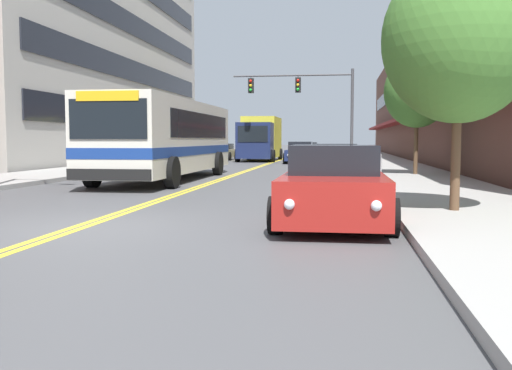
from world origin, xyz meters
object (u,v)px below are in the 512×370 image
(car_silver_parked_left_near, at_px, (193,155))
(car_red_parked_right_foreground, at_px, (334,188))
(car_navy_moving_lead, at_px, (300,153))
(box_truck, at_px, (260,138))
(street_tree_right_mid, at_px, (417,92))
(car_black_parked_right_mid, at_px, (335,163))
(street_tree_right_near, at_px, (459,39))
(traffic_signal_mast, at_px, (308,96))
(city_bus, at_px, (168,136))
(fire_hydrant, at_px, (379,164))
(car_dark_grey_moving_second, at_px, (302,149))
(car_white_moving_third, at_px, (308,150))
(car_beige_parked_left_mid, at_px, (221,152))

(car_silver_parked_left_near, distance_m, car_red_parked_right_foreground, 25.00)
(car_navy_moving_lead, bearing_deg, car_red_parked_right_foreground, -84.85)
(box_truck, xyz_separation_m, street_tree_right_mid, (8.66, -17.52, 1.77))
(car_navy_moving_lead, height_order, street_tree_right_mid, street_tree_right_mid)
(car_black_parked_right_mid, xyz_separation_m, street_tree_right_near, (2.39, -10.56, 2.78))
(street_tree_right_near, height_order, street_tree_right_mid, street_tree_right_near)
(car_silver_parked_left_near, xyz_separation_m, car_black_parked_right_mid, (8.63, -11.80, 0.03))
(car_navy_moving_lead, relative_size, traffic_signal_mast, 0.58)
(box_truck, distance_m, street_tree_right_mid, 19.63)
(car_black_parked_right_mid, relative_size, box_truck, 0.60)
(street_tree_right_mid, bearing_deg, car_black_parked_right_mid, -157.27)
(city_bus, distance_m, car_red_parked_right_foreground, 12.34)
(car_navy_moving_lead, relative_size, street_tree_right_mid, 0.93)
(car_silver_parked_left_near, xyz_separation_m, car_red_parked_right_foreground, (8.72, -23.43, 0.04))
(street_tree_right_mid, bearing_deg, fire_hydrant, -144.33)
(car_dark_grey_moving_second, bearing_deg, car_white_moving_third, -83.03)
(traffic_signal_mast, bearing_deg, street_tree_right_mid, -68.41)
(car_navy_moving_lead, relative_size, car_white_moving_third, 0.88)
(car_beige_parked_left_mid, bearing_deg, traffic_signal_mast, -42.70)
(car_dark_grey_moving_second, height_order, box_truck, box_truck)
(car_black_parked_right_mid, height_order, traffic_signal_mast, traffic_signal_mast)
(car_silver_parked_left_near, relative_size, box_truck, 0.61)
(car_black_parked_right_mid, distance_m, car_white_moving_third, 28.30)
(box_truck, bearing_deg, car_silver_parked_left_near, -114.07)
(car_navy_moving_lead, relative_size, car_dark_grey_moving_second, 1.04)
(car_red_parked_right_foreground, distance_m, car_navy_moving_lead, 26.83)
(car_navy_moving_lead, bearing_deg, box_truck, 129.96)
(car_red_parked_right_foreground, distance_m, car_black_parked_right_mid, 11.63)
(street_tree_right_mid, distance_m, fire_hydrant, 3.37)
(car_red_parked_right_foreground, bearing_deg, car_silver_parked_left_near, 110.40)
(car_red_parked_right_foreground, height_order, car_white_moving_third, car_red_parked_right_foreground)
(street_tree_right_near, xyz_separation_m, fire_hydrant, (-0.72, 10.81, -2.83))
(box_truck, bearing_deg, car_dark_grey_moving_second, 83.92)
(city_bus, relative_size, box_truck, 1.57)
(car_silver_parked_left_near, bearing_deg, car_red_parked_right_foreground, -69.60)
(car_navy_moving_lead, bearing_deg, street_tree_right_near, -79.58)
(street_tree_right_mid, bearing_deg, car_white_moving_third, 102.12)
(city_bus, relative_size, car_black_parked_right_mid, 2.63)
(car_silver_parked_left_near, bearing_deg, car_black_parked_right_mid, -53.81)
(city_bus, relative_size, car_silver_parked_left_near, 2.56)
(car_dark_grey_moving_second, height_order, car_white_moving_third, car_dark_grey_moving_second)
(car_navy_moving_lead, xyz_separation_m, car_dark_grey_moving_second, (-1.28, 21.38, -0.03))
(car_silver_parked_left_near, relative_size, street_tree_right_mid, 0.93)
(street_tree_right_mid, bearing_deg, car_dark_grey_moving_second, 100.92)
(car_silver_parked_left_near, height_order, car_navy_moving_lead, car_navy_moving_lead)
(street_tree_right_near, xyz_separation_m, street_tree_right_mid, (0.78, 11.89, -0.02))
(street_tree_right_near, distance_m, street_tree_right_mid, 11.91)
(car_red_parked_right_foreground, height_order, street_tree_right_near, street_tree_right_near)
(street_tree_right_near, bearing_deg, car_silver_parked_left_near, 116.25)
(city_bus, bearing_deg, street_tree_right_near, -47.58)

